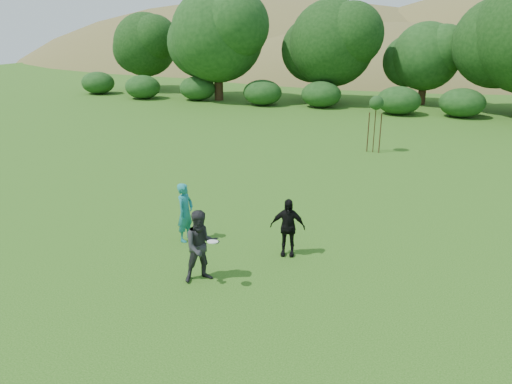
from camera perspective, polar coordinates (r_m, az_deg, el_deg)
ground at (r=13.94m, az=-4.65°, el=-8.02°), size 120.00×120.00×0.00m
player_teal at (r=15.05m, az=-8.09°, el=-2.31°), size 0.44×0.67×1.80m
player_grey at (r=12.68m, az=-6.25°, el=-6.18°), size 1.17×1.15×1.90m
player_black at (r=14.02m, az=3.62°, el=-4.04°), size 1.05×0.63×1.68m
frisbee at (r=12.12m, az=-4.98°, el=-5.68°), size 0.27×0.27×0.06m
sapling at (r=25.63m, az=13.59°, el=9.71°), size 0.70×0.70×2.85m
hillside at (r=81.83m, az=17.03°, el=5.21°), size 150.00×72.00×52.00m
tree_row at (r=39.86m, az=19.14°, el=15.90°), size 53.92×10.38×9.62m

